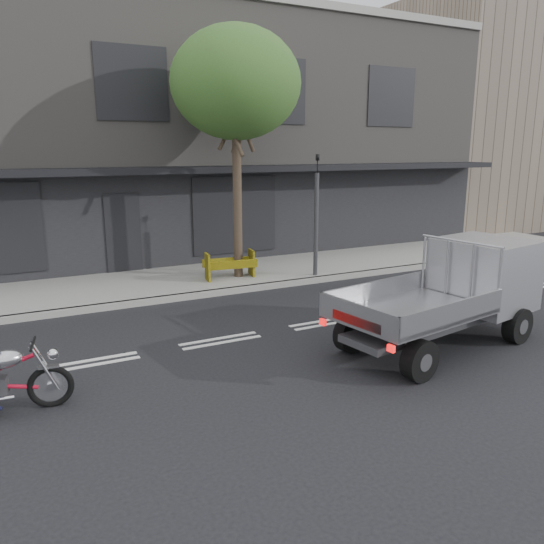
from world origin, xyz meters
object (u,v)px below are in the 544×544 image
Objects in this scene: street_tree at (236,84)px; flatbed_ute at (471,281)px; construction_barrier at (233,266)px; traffic_light_pole at (316,222)px.

flatbed_ute is (2.29, -6.17, -4.14)m from street_tree.
flatbed_ute is 6.43m from construction_barrier.
traffic_light_pole reaches higher than flatbed_ute.
traffic_light_pole is 0.77× the size of flatbed_ute.
traffic_light_pole is at bearing -23.03° from street_tree.
construction_barrier is (-2.60, 5.85, -0.60)m from flatbed_ute.
construction_barrier is (-2.30, 0.53, -1.11)m from traffic_light_pole.
flatbed_ute is at bearing -66.07° from construction_barrier.
traffic_light_pole is 2.50× the size of construction_barrier.
flatbed_ute is at bearing -86.83° from traffic_light_pole.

